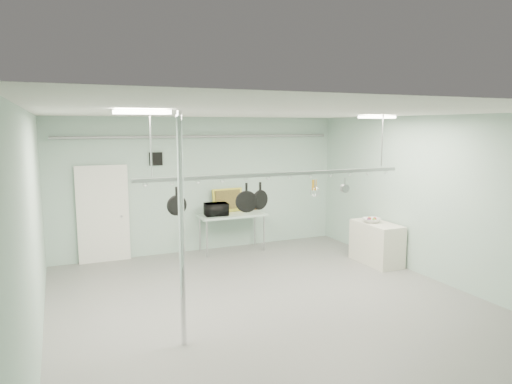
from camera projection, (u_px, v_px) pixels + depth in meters
name	position (u px, v px, depth m)	size (l,w,h in m)	color
floor	(275.00, 309.00, 7.53)	(8.00, 8.00, 0.00)	gray
ceiling	(277.00, 113.00, 7.07)	(7.00, 8.00, 0.02)	silver
back_wall	(203.00, 185.00, 10.91)	(7.00, 0.02, 3.20)	#9EBEAC
right_wall	(440.00, 200.00, 8.68)	(0.02, 8.00, 3.20)	#9EBEAC
door	(103.00, 215.00, 10.03)	(1.10, 0.10, 2.20)	silver
wall_vent	(156.00, 159.00, 10.36)	(0.30, 0.04, 0.30)	black
conduit_pipe	(203.00, 136.00, 10.66)	(0.07, 0.07, 6.60)	gray
chrome_pole	(182.00, 231.00, 6.08)	(0.08, 0.08, 3.20)	silver
prep_table	(232.00, 217.00, 10.91)	(1.60, 0.70, 0.91)	#A5C3B1
side_cabinet	(376.00, 243.00, 9.98)	(0.60, 1.20, 0.90)	beige
pot_rack	(279.00, 172.00, 7.56)	(4.80, 0.06, 1.00)	#B7B7BC
light_panel_left	(142.00, 112.00, 5.47)	(0.65, 0.30, 0.05)	white
light_panel_right	(377.00, 117.00, 8.57)	(0.65, 0.30, 0.05)	white
microwave	(216.00, 209.00, 10.70)	(0.53, 0.36, 0.30)	black
coffee_canister	(226.00, 210.00, 10.85)	(0.15, 0.15, 0.19)	white
painting_large	(228.00, 200.00, 11.13)	(0.78, 0.05, 0.58)	gold
painting_small	(255.00, 205.00, 11.44)	(0.30, 0.04, 0.25)	#342412
fruit_bowl	(372.00, 220.00, 9.97)	(0.39, 0.39, 0.09)	silver
skillet_left	(177.00, 201.00, 6.92)	(0.31, 0.06, 0.43)	black
skillet_mid	(246.00, 198.00, 7.38)	(0.36, 0.06, 0.48)	black
skillet_right	(260.00, 196.00, 7.47)	(0.33, 0.06, 0.45)	black
whisk	(315.00, 188.00, 7.87)	(0.17, 0.17, 0.30)	#B1B1B6
grater	(314.00, 185.00, 7.86)	(0.08, 0.02, 0.20)	gold
saucepan	(345.00, 185.00, 8.12)	(0.15, 0.09, 0.26)	#ABACB0
fruit_cluster	(372.00, 218.00, 9.96)	(0.24, 0.24, 0.09)	#B81114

